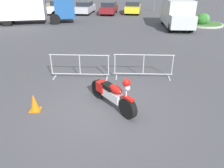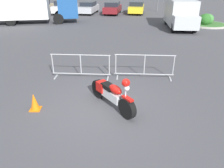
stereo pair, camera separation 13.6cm
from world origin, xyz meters
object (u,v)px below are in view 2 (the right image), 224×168
(parked_car_black, at_px, (19,7))
(pedestrian, at_px, (170,15))
(box_truck, at_px, (30,5))
(parked_car_white, at_px, (65,7))
(crowd_barrier_near, at_px, (81,66))
(parked_car_tan, at_px, (41,7))
(parked_car_yellow, at_px, (137,7))
(delivery_van, at_px, (180,13))
(crowd_barrier_far, at_px, (144,66))
(motorcycle, at_px, (112,94))
(parked_car_silver, at_px, (89,7))
(traffic_cone, at_px, (34,102))
(parked_car_maroon, at_px, (113,8))

(parked_car_black, height_order, pedestrian, pedestrian)
(box_truck, bearing_deg, parked_car_white, 63.22)
(crowd_barrier_near, bearing_deg, parked_car_white, 103.55)
(parked_car_tan, distance_m, parked_car_yellow, 11.47)
(parked_car_tan, height_order, parked_car_white, parked_car_white)
(parked_car_yellow, bearing_deg, box_truck, 130.15)
(delivery_van, xyz_separation_m, parked_car_tan, (-14.39, 8.07, -0.49))
(crowd_barrier_far, relative_size, box_truck, 0.32)
(motorcycle, bearing_deg, pedestrian, 124.04)
(crowd_barrier_far, bearing_deg, parked_car_black, 123.99)
(parked_car_black, relative_size, parked_car_yellow, 1.04)
(parked_car_white, bearing_deg, parked_car_tan, 103.76)
(crowd_barrier_near, xyz_separation_m, crowd_barrier_far, (2.69, 0.00, 0.00))
(parked_car_tan, distance_m, parked_car_silver, 5.74)
(pedestrian, distance_m, traffic_cone, 16.29)
(crowd_barrier_far, distance_m, pedestrian, 12.46)
(box_truck, bearing_deg, parked_car_black, 109.94)
(crowd_barrier_far, height_order, delivery_van, delivery_van)
(crowd_barrier_far, xyz_separation_m, traffic_cone, (-3.87, -2.52, -0.27))
(box_truck, bearing_deg, delivery_van, -19.14)
(crowd_barrier_near, height_order, parked_car_maroon, parked_car_maroon)
(parked_car_black, distance_m, pedestrian, 18.23)
(parked_car_yellow, distance_m, traffic_cone, 22.12)
(motorcycle, distance_m, traffic_cone, 2.54)
(parked_car_white, relative_size, parked_car_silver, 1.09)
(box_truck, bearing_deg, traffic_cone, -81.54)
(crowd_barrier_far, height_order, parked_car_tan, parked_car_tan)
(parked_car_silver, xyz_separation_m, pedestrian, (8.07, -6.94, 0.22))
(parked_car_black, xyz_separation_m, pedestrian, (16.68, -7.36, 0.18))
(crowd_barrier_near, distance_m, parked_car_maroon, 18.60)
(parked_car_white, height_order, parked_car_maroon, parked_car_white)
(parked_car_white, relative_size, parked_car_maroon, 1.09)
(crowd_barrier_near, xyz_separation_m, box_truck, (-6.39, 12.62, 1.08))
(motorcycle, xyz_separation_m, pedestrian, (5.04, 14.20, 0.43))
(parked_car_maroon, bearing_deg, parked_car_yellow, -73.14)
(parked_car_black, height_order, parked_car_maroon, parked_car_black)
(parked_car_maroon, bearing_deg, motorcycle, -170.68)
(motorcycle, xyz_separation_m, parked_car_tan, (-8.77, 20.98, 0.26))
(parked_car_silver, bearing_deg, crowd_barrier_far, -158.04)
(parked_car_silver, bearing_deg, box_truck, 151.74)
(box_truck, height_order, parked_car_silver, box_truck)
(traffic_cone, bearing_deg, crowd_barrier_far, 33.11)
(crowd_barrier_far, bearing_deg, parked_car_maroon, 94.66)
(pedestrian, bearing_deg, parked_car_white, 56.01)
(box_truck, relative_size, parked_car_white, 1.71)
(parked_car_black, height_order, parked_car_tan, parked_car_tan)
(delivery_van, distance_m, parked_car_yellow, 8.88)
(parked_car_yellow, bearing_deg, delivery_van, -151.87)
(delivery_van, xyz_separation_m, parked_car_white, (-11.53, 8.31, -0.48))
(delivery_van, distance_m, traffic_cone, 15.48)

